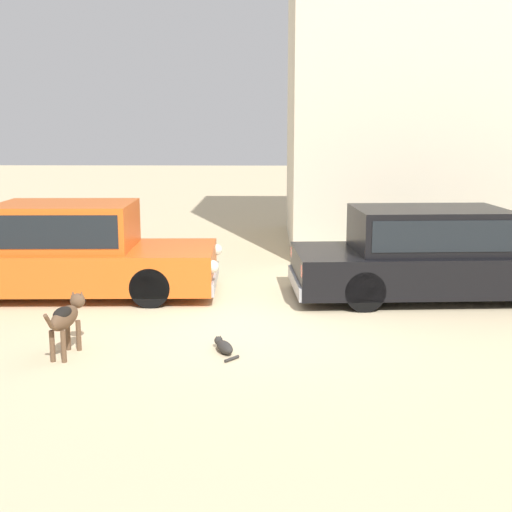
{
  "coord_description": "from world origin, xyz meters",
  "views": [
    {
      "loc": [
        0.28,
        -8.9,
        2.63
      ],
      "look_at": [
        0.09,
        0.2,
        0.9
      ],
      "focal_mm": 47.0,
      "sensor_mm": 36.0,
      "label": 1
    }
  ],
  "objects_px": {
    "stray_dog_spotted": "(66,317)",
    "stray_cat": "(224,347)",
    "parked_sedan_nearest": "(69,250)",
    "parked_sedan_second": "(436,253)"
  },
  "relations": [
    {
      "from": "stray_dog_spotted",
      "to": "stray_cat",
      "type": "height_order",
      "value": "stray_dog_spotted"
    },
    {
      "from": "parked_sedan_nearest",
      "to": "stray_dog_spotted",
      "type": "xyz_separation_m",
      "value": [
        0.82,
        -2.92,
        -0.27
      ]
    },
    {
      "from": "stray_cat",
      "to": "parked_sedan_second",
      "type": "bearing_deg",
      "value": -73.72
    },
    {
      "from": "parked_sedan_second",
      "to": "stray_cat",
      "type": "distance_m",
      "value": 4.26
    },
    {
      "from": "stray_dog_spotted",
      "to": "stray_cat",
      "type": "bearing_deg",
      "value": -79.35
    },
    {
      "from": "parked_sedan_nearest",
      "to": "stray_cat",
      "type": "height_order",
      "value": "parked_sedan_nearest"
    },
    {
      "from": "parked_sedan_second",
      "to": "stray_dog_spotted",
      "type": "height_order",
      "value": "parked_sedan_second"
    },
    {
      "from": "parked_sedan_nearest",
      "to": "stray_dog_spotted",
      "type": "height_order",
      "value": "parked_sedan_nearest"
    },
    {
      "from": "stray_dog_spotted",
      "to": "parked_sedan_second",
      "type": "bearing_deg",
      "value": -52.94
    },
    {
      "from": "stray_cat",
      "to": "stray_dog_spotted",
      "type": "bearing_deg",
      "value": 68.59
    }
  ]
}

